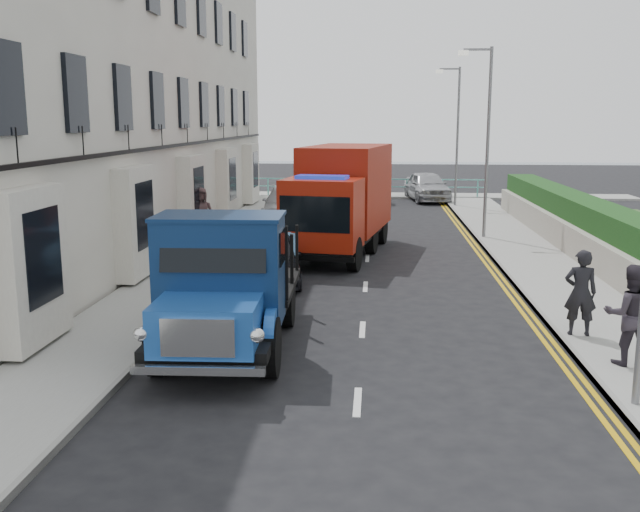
{
  "coord_description": "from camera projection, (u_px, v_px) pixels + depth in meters",
  "views": [
    {
      "loc": [
        0.24,
        -12.75,
        4.44
      ],
      "look_at": [
        -1.0,
        3.04,
        1.4
      ],
      "focal_mm": 40.0,
      "sensor_mm": 36.0,
      "label": 1
    }
  ],
  "objects": [
    {
      "name": "parked_car_mid",
      "position": [
        267.0,
        244.0,
        21.34
      ],
      "size": [
        2.3,
        4.94,
        1.57
      ],
      "primitive_type": "imported",
      "rotation": [
        0.0,
        0.0,
        0.14
      ],
      "color": "#5283B1",
      "rests_on": "ground"
    },
    {
      "name": "promenade",
      "position": [
        372.0,
        195.0,
        41.72
      ],
      "size": [
        30.0,
        2.5,
        0.12
      ],
      "primitive_type": "cube",
      "color": "gray",
      "rests_on": "ground"
    },
    {
      "name": "bedford_lorry",
      "position": [
        223.0,
        294.0,
        13.25
      ],
      "size": [
        2.46,
        5.83,
        2.71
      ],
      "rotation": [
        0.0,
        0.0,
        0.03
      ],
      "color": "black",
      "rests_on": "ground"
    },
    {
      "name": "lamp_far",
      "position": [
        455.0,
        128.0,
        35.76
      ],
      "size": [
        1.23,
        0.18,
        7.0
      ],
      "color": "slate",
      "rests_on": "ground"
    },
    {
      "name": "garden_east",
      "position": [
        607.0,
        239.0,
        21.43
      ],
      "size": [
        1.45,
        28.0,
        1.75
      ],
      "color": "#B2AD9E",
      "rests_on": "ground"
    },
    {
      "name": "parked_car_rear",
      "position": [
        287.0,
        205.0,
        31.1
      ],
      "size": [
        2.65,
        5.45,
        1.53
      ],
      "primitive_type": "imported",
      "rotation": [
        0.0,
        0.0,
        0.1
      ],
      "color": "#B3B4B8",
      "rests_on": "ground"
    },
    {
      "name": "seafront_railing",
      "position": [
        372.0,
        188.0,
        40.84
      ],
      "size": [
        13.0,
        0.08,
        1.11
      ],
      "color": "#59B2A5",
      "rests_on": "ground"
    },
    {
      "name": "terrace_west",
      "position": [
        106.0,
        42.0,
        25.44
      ],
      "size": [
        6.31,
        30.2,
        14.25
      ],
      "color": "silver",
      "rests_on": "ground"
    },
    {
      "name": "lamp_mid",
      "position": [
        485.0,
        132.0,
        25.97
      ],
      "size": [
        1.23,
        0.18,
        7.0
      ],
      "color": "slate",
      "rests_on": "ground"
    },
    {
      "name": "seafront_car_left",
      "position": [
        363.0,
        187.0,
        39.68
      ],
      "size": [
        3.21,
        5.47,
        1.43
      ],
      "primitive_type": "imported",
      "rotation": [
        0.0,
        0.0,
        3.31
      ],
      "color": "black",
      "rests_on": "ground"
    },
    {
      "name": "sea_plane",
      "position": [
        374.0,
        164.0,
        72.08
      ],
      "size": [
        120.0,
        120.0,
        0.0
      ],
      "primitive_type": "plane",
      "color": "slate",
      "rests_on": "ground"
    },
    {
      "name": "pedestrian_east_near",
      "position": [
        580.0,
        293.0,
        14.38
      ],
      "size": [
        0.68,
        0.48,
        1.77
      ],
      "primitive_type": "imported",
      "rotation": [
        0.0,
        0.0,
        3.04
      ],
      "color": "black",
      "rests_on": "pavement_east"
    },
    {
      "name": "pavement_east",
      "position": [
        541.0,
        265.0,
        21.73
      ],
      "size": [
        2.6,
        38.0,
        0.12
      ],
      "primitive_type": "cube",
      "color": "gray",
      "rests_on": "ground"
    },
    {
      "name": "ground",
      "position": [
        360.0,
        361.0,
        13.34
      ],
      "size": [
        120.0,
        120.0,
        0.0
      ],
      "primitive_type": "plane",
      "color": "black",
      "rests_on": "ground"
    },
    {
      "name": "pedestrian_west_near",
      "position": [
        222.0,
        238.0,
        21.67
      ],
      "size": [
        0.94,
        0.49,
        1.53
      ],
      "primitive_type": "imported",
      "rotation": [
        0.0,
        0.0,
        3.27
      ],
      "color": "#1A252F",
      "rests_on": "pavement_west"
    },
    {
      "name": "pedestrian_east_far",
      "position": [
        630.0,
        315.0,
        12.65
      ],
      "size": [
        0.95,
        0.77,
        1.83
      ],
      "primitive_type": "imported",
      "rotation": [
        0.0,
        0.0,
        3.04
      ],
      "color": "#302A34",
      "rests_on": "pavement_east"
    },
    {
      "name": "pavement_west",
      "position": [
        203.0,
        260.0,
        22.54
      ],
      "size": [
        2.4,
        38.0,
        0.12
      ],
      "primitive_type": "cube",
      "color": "gray",
      "rests_on": "ground"
    },
    {
      "name": "pedestrian_west_far",
      "position": [
        201.0,
        214.0,
        25.5
      ],
      "size": [
        1.08,
        0.85,
        1.95
      ],
      "primitive_type": "imported",
      "rotation": [
        0.0,
        0.0,
        0.27
      ],
      "color": "#463233",
      "rests_on": "pavement_west"
    },
    {
      "name": "seafront_car_right",
      "position": [
        427.0,
        186.0,
        39.38
      ],
      "size": [
        2.68,
        5.0,
        1.62
      ],
      "primitive_type": "imported",
      "rotation": [
        0.0,
        0.0,
        0.17
      ],
      "color": "#AAABAF",
      "rests_on": "ground"
    },
    {
      "name": "parked_car_front",
      "position": [
        272.0,
        258.0,
        19.76
      ],
      "size": [
        2.09,
        4.08,
        1.33
      ],
      "primitive_type": "imported",
      "rotation": [
        0.0,
        0.0,
        0.14
      ],
      "color": "black",
      "rests_on": "ground"
    },
    {
      "name": "red_lorry",
      "position": [
        342.0,
        197.0,
        23.67
      ],
      "size": [
        3.42,
        7.1,
        3.57
      ],
      "rotation": [
        0.0,
        0.0,
        -0.17
      ],
      "color": "black",
      "rests_on": "ground"
    }
  ]
}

